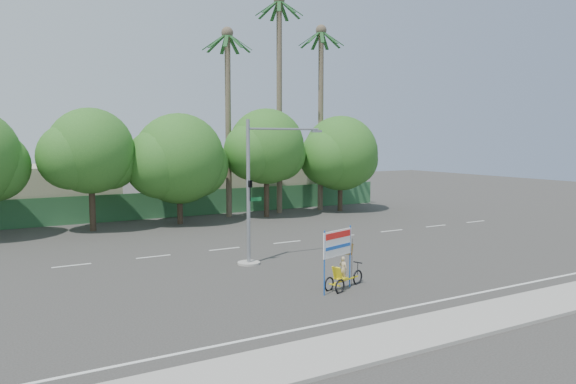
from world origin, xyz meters
TOP-DOWN VIEW (x-y plane):
  - ground at (0.00, 0.00)m, footprint 120.00×120.00m
  - sidewalk_near at (0.00, -7.50)m, footprint 50.00×2.40m
  - fence at (0.00, 21.50)m, footprint 38.00×0.08m
  - building_left at (-10.00, 26.00)m, footprint 12.00×8.00m
  - building_right at (8.00, 26.00)m, footprint 14.00×8.00m
  - tree_left at (-7.05, 18.00)m, footprint 6.66×5.60m
  - tree_center at (-1.05, 18.00)m, footprint 7.62×6.40m
  - tree_right at (5.95, 18.00)m, footprint 6.90×5.80m
  - tree_far_right at (12.95, 18.00)m, footprint 7.38×6.20m
  - palm_tall at (8.00, 19.50)m, footprint 3.73×3.79m
  - palm_mid at (12.00, 19.50)m, footprint 3.73×3.79m
  - palm_short at (3.50, 19.50)m, footprint 3.73×3.79m
  - traffic_signal at (-2.20, 3.98)m, footprint 4.72×1.10m
  - trike_billboard at (-1.34, -2.03)m, footprint 2.54×1.08m

SIDE VIEW (x-z plane):
  - ground at x=0.00m, z-range 0.00..0.00m
  - sidewalk_near at x=0.00m, z-range 0.00..0.12m
  - fence at x=0.00m, z-range 0.00..2.00m
  - trike_billboard at x=-1.34m, z-range -0.25..2.34m
  - building_right at x=8.00m, z-range 0.00..3.60m
  - building_left at x=-10.00m, z-range 0.00..4.00m
  - traffic_signal at x=-2.20m, z-range -0.58..6.42m
  - tree_center at x=-1.05m, z-range 0.54..8.39m
  - tree_far_right at x=12.95m, z-range 0.68..8.61m
  - tree_left at x=-7.05m, z-range 1.02..9.09m
  - tree_right at x=5.95m, z-range 1.06..9.42m
  - palm_short at x=3.50m, z-range 1.64..16.09m
  - palm_mid at x=12.00m, z-range 1.67..17.12m
  - palm_tall at x=8.00m, z-range 1.74..19.19m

